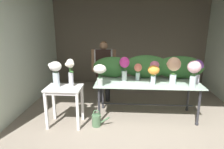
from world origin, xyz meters
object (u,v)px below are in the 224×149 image
Objects in this scene: side_table_white at (64,93)px; florist at (104,65)px; vase_sunset_stock at (154,72)px; vase_magenta_dahlias at (124,66)px; vase_blush_ranunculus at (194,71)px; vase_cream_lisianthus_tall at (71,71)px; vase_violet_freesia at (198,69)px; vase_white_roses_tall at (56,71)px; watering_can at (97,120)px; display_table_glass at (147,87)px; vase_rosy_lilies at (155,68)px; vase_peach_tulips at (174,67)px; vase_ivory_hydrangea at (100,72)px; vase_coral_anemones at (138,70)px.

side_table_white is 1.43m from florist.
vase_magenta_dahlias is at bearing 155.63° from vase_sunset_stock.
side_table_white is at bearing -176.60° from vase_blush_ranunculus.
vase_violet_freesia is at bearing 9.57° from vase_cream_lisianthus_tall.
vase_white_roses_tall is at bearing -157.29° from vase_magenta_dahlias.
vase_violet_freesia is 0.97× the size of vase_white_roses_tall.
vase_sunset_stock is 0.75× the size of vase_blush_ranunculus.
vase_white_roses_tall reaches higher than watering_can.
side_table_white is 1.98× the size of vase_sunset_stock.
display_table_glass is 5.00× the size of vase_rosy_lilies.
vase_rosy_lilies is 0.80× the size of vase_cream_lisianthus_tall.
vase_peach_tulips reaches higher than vase_white_roses_tall.
side_table_white is 0.83m from watering_can.
vase_blush_ranunculus is at bearing 2.43° from vase_cream_lisianthus_tall.
vase_peach_tulips is 1.86m from watering_can.
vase_rosy_lilies is at bearing 15.63° from vase_white_roses_tall.
vase_rosy_lilies is (-0.86, 0.07, -0.02)m from vase_violet_freesia.
vase_white_roses_tall reaches higher than side_table_white.
display_table_glass is at bearing 26.21° from watering_can.
side_table_white is 2.51m from vase_blush_ranunculus.
vase_blush_ranunculus reaches higher than vase_ivory_hydrangea.
vase_coral_anemones is 1.70m from vase_white_roses_tall.
vase_rosy_lilies is at bearing 78.60° from vase_sunset_stock.
florist is 1.46m from vase_sunset_stock.
watering_can is (-0.53, -0.57, -0.97)m from vase_magenta_dahlias.
vase_rosy_lilies is 0.87× the size of vase_white_roses_tall.
vase_violet_freesia is at bearing -2.82° from vase_magenta_dahlias.
vase_coral_anemones is 0.74m from vase_peach_tulips.
vase_rosy_lilies is at bearing -31.50° from florist.
vase_violet_freesia is 0.92× the size of vase_blush_ranunculus.
vase_coral_anemones reaches higher than watering_can.
vase_white_roses_tall is at bearing -171.49° from vase_sunset_stock.
vase_peach_tulips is at bearing 9.47° from side_table_white.
side_table_white is at bearing -0.46° from vase_white_roses_tall.
vase_peach_tulips is 1.00m from vase_magenta_dahlias.
vase_coral_anemones is 0.69× the size of vase_blush_ranunculus.
vase_cream_lisianthus_tall is (-1.61, -0.23, 0.06)m from vase_sunset_stock.
side_table_white is 2.25× the size of watering_can.
vase_coral_anemones is (-0.20, 0.12, 0.33)m from display_table_glass.
vase_sunset_stock is at bearing -169.41° from vase_peach_tulips.
florist is 2.92× the size of vase_blush_ranunculus.
vase_violet_freesia reaches higher than vase_rosy_lilies.
vase_rosy_lilies is (-0.35, 0.18, -0.08)m from vase_peach_tulips.
vase_magenta_dahlias is at bearing 171.40° from display_table_glass.
vase_cream_lisianthus_tall reaches higher than vase_blush_ranunculus.
vase_rosy_lilies reaches higher than vase_coral_anemones.
vase_cream_lisianthus_tall is at bearing -154.13° from vase_magenta_dahlias.
vase_blush_ranunculus is at bearing 3.40° from side_table_white.
vase_peach_tulips is 0.39m from vase_blush_ranunculus.
vase_violet_freesia is (1.20, -0.12, 0.08)m from vase_coral_anemones.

